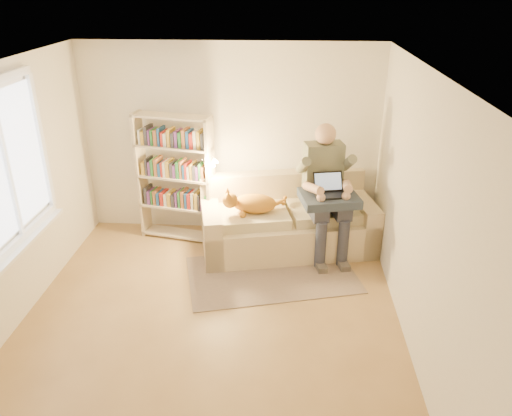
# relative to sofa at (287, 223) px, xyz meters

# --- Properties ---
(floor) EXTENTS (4.50, 4.50, 0.00)m
(floor) POSITION_rel_sofa_xyz_m (-0.79, -1.71, -0.34)
(floor) COLOR olive
(floor) RESTS_ON ground
(ceiling) EXTENTS (4.00, 4.50, 0.02)m
(ceiling) POSITION_rel_sofa_xyz_m (-0.79, -1.71, 2.26)
(ceiling) COLOR white
(ceiling) RESTS_ON wall_back
(wall_left) EXTENTS (0.02, 4.50, 2.60)m
(wall_left) POSITION_rel_sofa_xyz_m (-2.79, -1.71, 0.96)
(wall_left) COLOR silver
(wall_left) RESTS_ON floor
(wall_right) EXTENTS (0.02, 4.50, 2.60)m
(wall_right) POSITION_rel_sofa_xyz_m (1.21, -1.71, 0.96)
(wall_right) COLOR silver
(wall_right) RESTS_ON floor
(wall_back) EXTENTS (4.00, 0.02, 2.60)m
(wall_back) POSITION_rel_sofa_xyz_m (-0.79, 0.54, 0.96)
(wall_back) COLOR silver
(wall_back) RESTS_ON floor
(wall_front) EXTENTS (4.00, 0.02, 2.60)m
(wall_front) POSITION_rel_sofa_xyz_m (-0.79, -3.96, 0.96)
(wall_front) COLOR silver
(wall_front) RESTS_ON floor
(window) EXTENTS (0.12, 1.52, 1.69)m
(window) POSITION_rel_sofa_xyz_m (-2.74, -1.51, 1.03)
(window) COLOR white
(window) RESTS_ON wall_left
(sofa) EXTENTS (2.39, 1.44, 0.95)m
(sofa) POSITION_rel_sofa_xyz_m (0.00, 0.00, 0.00)
(sofa) COLOR beige
(sofa) RESTS_ON floor
(person) EXTENTS (0.62, 0.84, 1.69)m
(person) POSITION_rel_sofa_xyz_m (0.47, -0.07, 0.60)
(person) COLOR #686C57
(person) RESTS_ON sofa
(cat) EXTENTS (0.80, 0.41, 0.30)m
(cat) POSITION_rel_sofa_xyz_m (-0.50, -0.25, 0.39)
(cat) COLOR orange
(cat) RESTS_ON sofa
(blanket) EXTENTS (0.79, 0.69, 0.11)m
(blanket) POSITION_rel_sofa_xyz_m (0.60, -0.23, 0.48)
(blanket) COLOR #253042
(blanket) RESTS_ON person
(laptop) EXTENTS (0.43, 0.40, 0.30)m
(laptop) POSITION_rel_sofa_xyz_m (0.60, -0.21, 0.61)
(laptop) COLOR black
(laptop) RESTS_ON blanket
(bookshelf) EXTENTS (1.14, 0.55, 1.74)m
(bookshelf) POSITION_rel_sofa_xyz_m (-1.49, 0.19, 0.62)
(bookshelf) COLOR beige
(bookshelf) RESTS_ON floor
(rug) EXTENTS (2.25, 1.65, 0.01)m
(rug) POSITION_rel_sofa_xyz_m (-0.17, -0.73, -0.34)
(rug) COLOR gray
(rug) RESTS_ON floor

